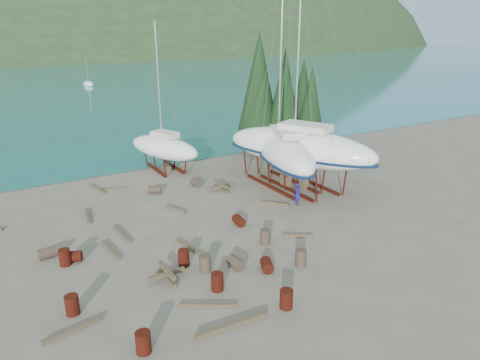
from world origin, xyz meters
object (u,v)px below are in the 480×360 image
large_sailboat_far (299,147)px  worker (297,194)px  small_sailboat_shore (164,147)px  large_sailboat_near (283,150)px

large_sailboat_far → worker: bearing=-154.3°
small_sailboat_shore → large_sailboat_near: bearing=-75.3°
large_sailboat_far → worker: large_sailboat_far is taller
large_sailboat_near → worker: size_ratio=10.83×
large_sailboat_far → small_sailboat_shore: (-7.19, 9.31, -1.12)m
small_sailboat_shore → worker: size_ratio=7.48×
large_sailboat_far → small_sailboat_shore: size_ratio=1.57×
small_sailboat_shore → worker: bearing=-90.6°
small_sailboat_shore → large_sailboat_far: bearing=-73.8°
large_sailboat_near → large_sailboat_far: 1.30m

